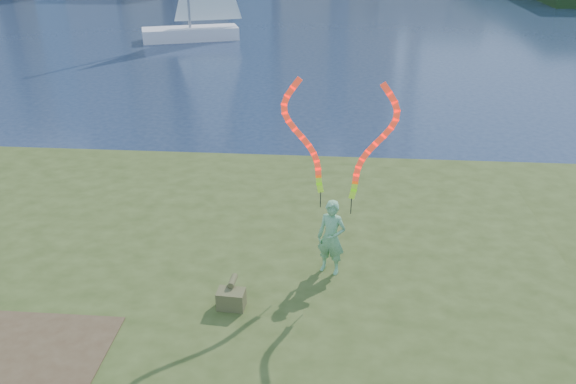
{
  "coord_description": "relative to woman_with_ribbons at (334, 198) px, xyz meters",
  "views": [
    {
      "loc": [
        2.56,
        -8.62,
        6.57
      ],
      "look_at": [
        1.8,
        1.0,
        1.82
      ],
      "focal_mm": 35.0,
      "sensor_mm": 36.0,
      "label": 1
    }
  ],
  "objects": [
    {
      "name": "canvas_bag",
      "position": [
        -1.62,
        -1.19,
        -1.29
      ],
      "size": [
        0.47,
        0.53,
        0.43
      ],
      "rotation": [
        0.0,
        0.0,
        -0.07
      ],
      "color": "#4F4F26",
      "rests_on": "grassy_knoll"
    },
    {
      "name": "ground",
      "position": [
        -2.67,
        0.08,
        -2.27
      ],
      "size": [
        320.0,
        320.0,
        0.0
      ],
      "primitive_type": "plane",
      "color": "#1A2741",
      "rests_on": "ground"
    },
    {
      "name": "woman_with_ribbons",
      "position": [
        0.0,
        0.0,
        0.0
      ],
      "size": [
        1.84,
        0.72,
        3.82
      ],
      "rotation": [
        0.0,
        0.0,
        -0.36
      ],
      "color": "#137E25",
      "rests_on": "grassy_knoll"
    },
    {
      "name": "sailboat",
      "position": [
        -8.2,
        24.68,
        -0.74
      ],
      "size": [
        5.84,
        3.42,
        8.88
      ],
      "rotation": [
        0.0,
        0.0,
        0.32
      ],
      "color": "white",
      "rests_on": "ground"
    },
    {
      "name": "grassy_knoll",
      "position": [
        -2.67,
        -2.21,
        -1.93
      ],
      "size": [
        20.0,
        18.0,
        0.8
      ],
      "color": "#334117",
      "rests_on": "ground"
    }
  ]
}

